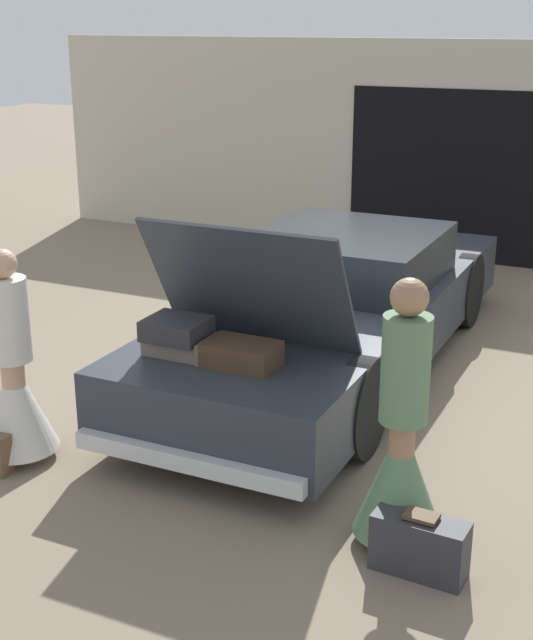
# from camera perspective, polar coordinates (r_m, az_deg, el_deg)

# --- Properties ---
(ground_plane) EXTENTS (40.00, 40.00, 0.00)m
(ground_plane) POSITION_cam_1_polar(r_m,az_deg,el_deg) (8.27, 4.34, -2.87)
(ground_plane) COLOR #7F705B
(garage_wall_back) EXTENTS (12.00, 0.14, 2.80)m
(garage_wall_back) POSITION_cam_1_polar(r_m,az_deg,el_deg) (11.90, 12.11, 10.39)
(garage_wall_back) COLOR beige
(garage_wall_back) RESTS_ON ground_plane
(car) EXTENTS (1.83, 5.39, 1.71)m
(car) POSITION_cam_1_polar(r_m,az_deg,el_deg) (8.09, 4.44, 0.78)
(car) COLOR #2D333D
(car) RESTS_ON ground_plane
(person_left) EXTENTS (0.57, 0.57, 1.56)m
(person_left) POSITION_cam_1_polar(r_m,az_deg,el_deg) (6.60, -15.85, -4.10)
(person_left) COLOR tan
(person_left) RESTS_ON ground_plane
(person_right) EXTENTS (0.54, 0.54, 1.68)m
(person_right) POSITION_cam_1_polar(r_m,az_deg,el_deg) (5.37, 8.61, -8.41)
(person_right) COLOR #997051
(person_right) RESTS_ON ground_plane
(suitcase_beside_right_person) EXTENTS (0.56, 0.25, 0.38)m
(suitcase_beside_right_person) POSITION_cam_1_polar(r_m,az_deg,el_deg) (5.33, 9.76, -14.04)
(suitcase_beside_right_person) COLOR #2D2D33
(suitcase_beside_right_person) RESTS_ON ground_plane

